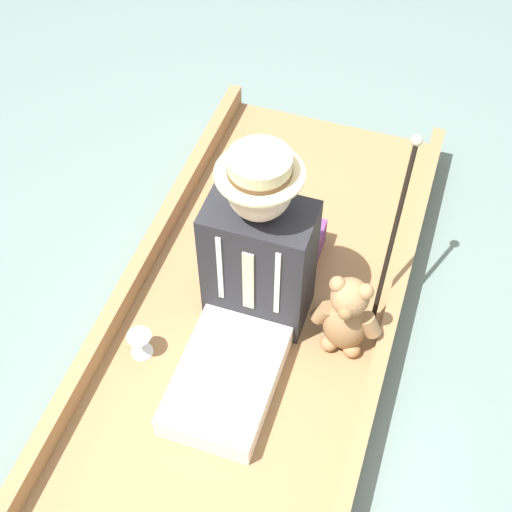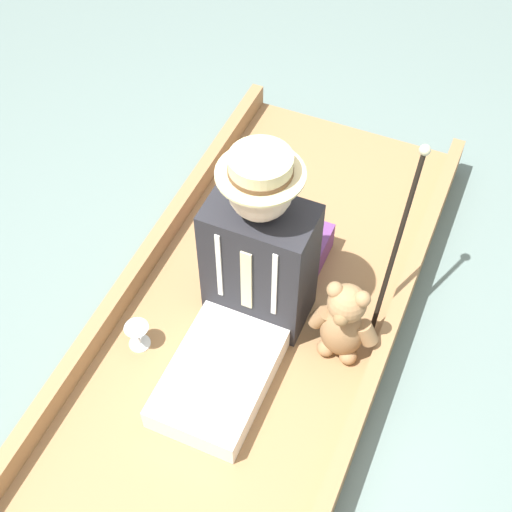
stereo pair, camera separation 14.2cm
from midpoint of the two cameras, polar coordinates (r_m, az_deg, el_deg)
ground_plane at (r=3.00m, az=0.48°, el=-7.48°), size 16.00×16.00×0.00m
punt_boat at (r=2.95m, az=0.49°, el=-6.87°), size 1.13×2.78×0.21m
seat_cushion at (r=3.12m, az=3.36°, el=0.99°), size 0.39×0.27×0.14m
seated_person at (r=2.69m, az=1.09°, el=-1.68°), size 0.41×0.82×0.86m
teddy_bear at (r=2.75m, az=8.49°, el=-5.40°), size 0.29×0.17×0.41m
wine_glass at (r=2.85m, az=-8.07°, el=-6.09°), size 0.10×0.10×0.12m
walking_cane at (r=2.76m, az=13.01°, el=2.10°), size 0.04×0.39×0.74m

